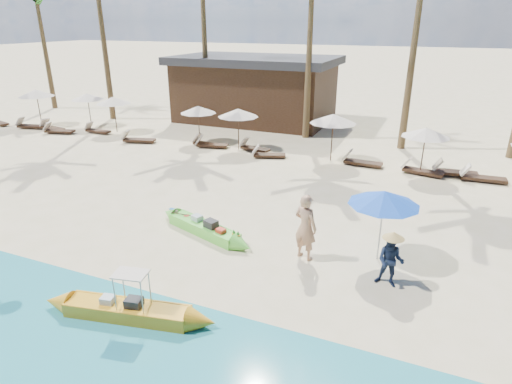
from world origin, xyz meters
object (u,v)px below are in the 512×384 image
at_px(green_canoe, 204,228).
at_px(yellow_canoe, 128,310).
at_px(blue_umbrella, 384,198).
at_px(tourist, 306,227).

height_order(green_canoe, yellow_canoe, yellow_canoe).
bearing_deg(blue_umbrella, green_canoe, -174.18).
xyz_separation_m(green_canoe, blue_umbrella, (5.47, 0.56, 1.73)).
height_order(green_canoe, blue_umbrella, blue_umbrella).
distance_m(green_canoe, blue_umbrella, 5.77).
height_order(yellow_canoe, tourist, tourist).
bearing_deg(yellow_canoe, tourist, 43.44).
bearing_deg(yellow_canoe, green_canoe, 84.79).
height_order(tourist, blue_umbrella, blue_umbrella).
xyz_separation_m(tourist, blue_umbrella, (1.99, 0.76, 0.93)).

